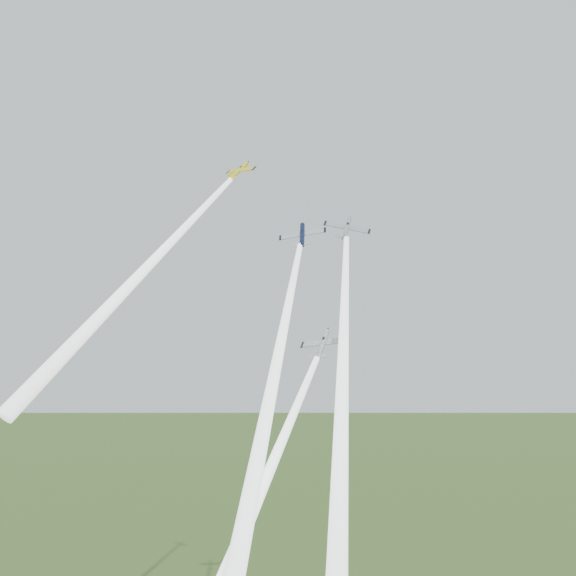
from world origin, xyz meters
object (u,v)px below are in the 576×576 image
(plane_navy, at_px, (302,235))
(plane_silver_low, at_px, (323,344))
(plane_silver_right, at_px, (347,228))
(plane_yellow, at_px, (239,171))

(plane_navy, distance_m, plane_silver_low, 24.28)
(plane_silver_right, relative_size, plane_silver_low, 1.05)
(plane_yellow, height_order, plane_navy, plane_yellow)
(plane_silver_right, height_order, plane_silver_low, plane_silver_right)
(plane_yellow, distance_m, plane_silver_low, 42.60)
(plane_yellow, bearing_deg, plane_navy, 6.48)
(plane_silver_right, bearing_deg, plane_silver_low, -103.85)
(plane_silver_right, distance_m, plane_silver_low, 25.43)
(plane_silver_low, bearing_deg, plane_silver_right, 96.11)
(plane_yellow, xyz_separation_m, plane_silver_low, (20.04, -17.15, -33.45))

